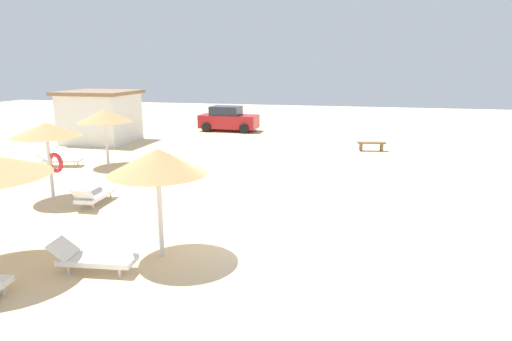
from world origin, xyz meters
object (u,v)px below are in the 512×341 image
lounger_0 (94,195)px  parked_car (228,119)px  lounger_3 (59,160)px  bench_0 (371,145)px  lounger_2 (92,258)px  parasol_2 (158,162)px  beach_cabana (101,116)px  parasol_0 (46,131)px  parasol_3 (105,116)px

lounger_0 → parked_car: (-0.47, 17.37, 0.50)m
lounger_3 → bench_0: 15.67m
lounger_2 → parked_car: parked_car is taller
lounger_0 → parked_car: 17.38m
parasol_2 → lounger_2: parasol_2 is taller
parked_car → beach_cabana: (-6.09, -6.10, 0.72)m
parasol_0 → beach_cabana: size_ratio=0.66×
parasol_3 → lounger_2: size_ratio=1.34×
lounger_3 → parked_car: bearing=70.8°
parasol_0 → parasol_3: (-0.95, 5.16, -0.09)m
bench_0 → parasol_0: bearing=-133.0°
lounger_0 → beach_cabana: 13.09m
lounger_0 → parasol_0: bearing=171.4°
lounger_3 → parked_car: (4.35, 12.52, 0.51)m
parasol_3 → lounger_3: parasol_3 is taller
parasol_3 → beach_cabana: bearing=123.5°
lounger_0 → beach_cabana: beach_cabana is taller
parasol_3 → lounger_3: 2.97m
parasol_0 → parasol_2: parasol_0 is taller
parasol_0 → beach_cabana: beach_cabana is taller
parasol_2 → bench_0: 16.25m
parasol_3 → bench_0: bearing=28.9°
parasol_2 → beach_cabana: (-10.52, 14.59, -0.82)m
parasol_2 → parasol_3: size_ratio=1.03×
lounger_2 → bench_0: size_ratio=1.26×
lounger_2 → lounger_3: bearing=129.2°
parasol_2 → bench_0: (5.19, 15.27, -2.02)m
parasol_2 → parked_car: size_ratio=0.66×
parasol_2 → bench_0: bearing=71.2°
bench_0 → parked_car: 11.05m
parasol_0 → beach_cabana: (-4.82, 11.01, -0.85)m
parasol_2 → lounger_0: bearing=140.0°
parasol_3 → bench_0: (11.84, 6.52, -1.96)m
lounger_2 → beach_cabana: bearing=120.7°
lounger_2 → bench_0: 17.59m
lounger_2 → lounger_0: bearing=121.9°
lounger_3 → parasol_0: bearing=-56.1°
parasol_0 → lounger_2: size_ratio=1.37×
parasol_2 → parasol_3: bearing=127.2°
parasol_0 → parasol_2: (5.70, -3.59, -0.03)m
parasol_0 → parked_car: (1.27, 17.10, -1.57)m
lounger_0 → lounger_2: 5.24m
beach_cabana → parked_car: bearing=45.1°
parasol_0 → parasol_2: bearing=-32.2°
parasol_3 → beach_cabana: size_ratio=0.65×
parasol_2 → parked_car: 21.22m
parasol_3 → lounger_0: size_ratio=1.37×
bench_0 → parasol_2: bearing=-108.8°
beach_cabana → lounger_3: bearing=-74.8°
parasol_2 → lounger_3: size_ratio=1.33×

